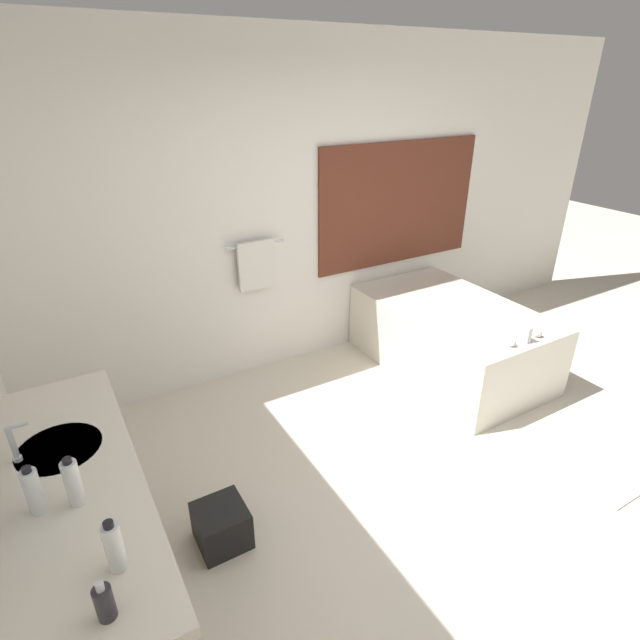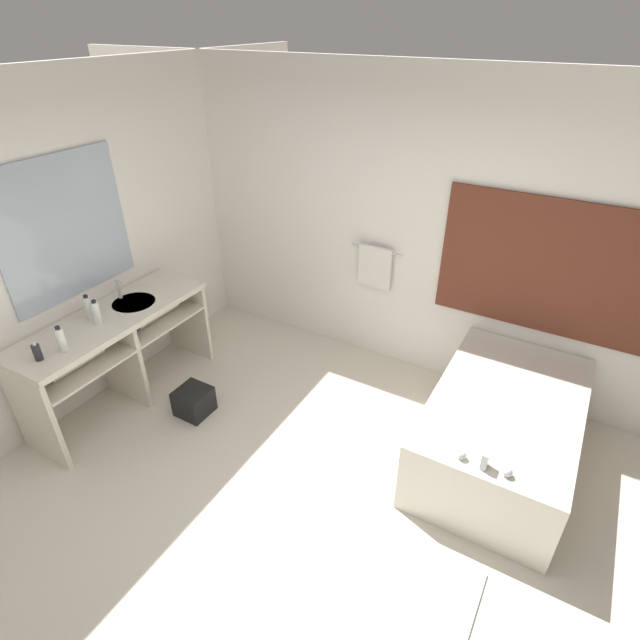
{
  "view_description": "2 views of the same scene",
  "coord_description": "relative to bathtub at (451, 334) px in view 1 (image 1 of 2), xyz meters",
  "views": [
    {
      "loc": [
        -1.77,
        -1.38,
        2.36
      ],
      "look_at": [
        -0.32,
        1.12,
        0.93
      ],
      "focal_mm": 28.0,
      "sensor_mm": 36.0,
      "label": 1
    },
    {
      "loc": [
        1.34,
        -1.72,
        2.98
      ],
      "look_at": [
        -0.32,
        1.16,
        0.93
      ],
      "focal_mm": 28.0,
      "sensor_mm": 36.0,
      "label": 2
    }
  ],
  "objects": [
    {
      "name": "ground_plane",
      "position": [
        -1.15,
        -1.36,
        -0.33
      ],
      "size": [
        16.0,
        16.0,
        0.0
      ],
      "primitive_type": "plane",
      "color": "beige",
      "rests_on": "ground"
    },
    {
      "name": "wall_back_with_blinds",
      "position": [
        -1.11,
        0.87,
        1.02
      ],
      "size": [
        7.4,
        0.13,
        2.7
      ],
      "color": "white",
      "rests_on": "ground_plane"
    },
    {
      "name": "vanity_counter",
      "position": [
        -3.04,
        -0.88,
        0.32
      ],
      "size": [
        0.58,
        1.68,
        0.86
      ],
      "color": "beige",
      "rests_on": "ground_plane"
    },
    {
      "name": "sink_faucet",
      "position": [
        -3.2,
        -0.66,
        0.62
      ],
      "size": [
        0.09,
        0.04,
        0.18
      ],
      "color": "silver",
      "rests_on": "vanity_counter"
    },
    {
      "name": "bathtub",
      "position": [
        0.0,
        0.0,
        0.0
      ],
      "size": [
        1.02,
        1.65,
        0.72
      ],
      "color": "silver",
      "rests_on": "ground_plane"
    },
    {
      "name": "water_bottle_1",
      "position": [
        -2.93,
        -1.42,
        0.63
      ],
      "size": [
        0.06,
        0.06,
        0.21
      ],
      "color": "silver",
      "rests_on": "vanity_counter"
    },
    {
      "name": "water_bottle_2",
      "position": [
        -3.01,
        -1.04,
        0.64
      ],
      "size": [
        0.06,
        0.06,
        0.22
      ],
      "color": "silver",
      "rests_on": "vanity_counter"
    },
    {
      "name": "water_bottle_3",
      "position": [
        -3.14,
        -1.01,
        0.64
      ],
      "size": [
        0.06,
        0.06,
        0.21
      ],
      "color": "silver",
      "rests_on": "vanity_counter"
    },
    {
      "name": "soap_dispenser",
      "position": [
        -2.99,
        -1.58,
        0.6
      ],
      "size": [
        0.06,
        0.06,
        0.15
      ],
      "color": "#28282D",
      "rests_on": "vanity_counter"
    },
    {
      "name": "waste_bin",
      "position": [
        -2.4,
        -0.77,
        -0.21
      ],
      "size": [
        0.27,
        0.27,
        0.24
      ],
      "color": "black",
      "rests_on": "ground_plane"
    },
    {
      "name": "bath_mat",
      "position": [
        -0.04,
        -1.38,
        -0.32
      ],
      "size": [
        0.47,
        0.76,
        0.02
      ],
      "color": "white",
      "rests_on": "ground_plane"
    }
  ]
}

